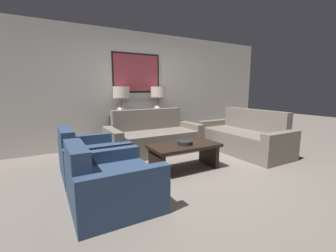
{
  "coord_description": "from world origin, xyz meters",
  "views": [
    {
      "loc": [
        -2.03,
        -2.86,
        1.33
      ],
      "look_at": [
        -0.01,
        0.72,
        0.65
      ],
      "focal_mm": 24.0,
      "sensor_mm": 36.0,
      "label": 1
    }
  ],
  "objects_px": {
    "couch_by_back_wall": "(154,138)",
    "couch_by_side": "(244,138)",
    "table_lamp_right": "(158,96)",
    "coffee_table": "(184,151)",
    "armchair_near_camera": "(110,184)",
    "table_lamp_left": "(121,97)",
    "console_table": "(141,130)",
    "decorative_bowl": "(185,143)",
    "armchair_near_back_wall": "(91,158)"
  },
  "relations": [
    {
      "from": "table_lamp_left",
      "to": "armchair_near_camera",
      "type": "bearing_deg",
      "value": -111.16
    },
    {
      "from": "couch_by_side",
      "to": "armchair_near_camera",
      "type": "distance_m",
      "value": 3.22
    },
    {
      "from": "table_lamp_left",
      "to": "armchair_near_back_wall",
      "type": "bearing_deg",
      "value": -125.17
    },
    {
      "from": "armchair_near_back_wall",
      "to": "armchair_near_camera",
      "type": "height_order",
      "value": "same"
    },
    {
      "from": "coffee_table",
      "to": "decorative_bowl",
      "type": "xyz_separation_m",
      "value": [
        -0.0,
        -0.0,
        0.15
      ]
    },
    {
      "from": "table_lamp_right",
      "to": "couch_by_side",
      "type": "xyz_separation_m",
      "value": [
        1.23,
        -1.59,
        -0.87
      ]
    },
    {
      "from": "table_lamp_right",
      "to": "coffee_table",
      "type": "height_order",
      "value": "table_lamp_right"
    },
    {
      "from": "console_table",
      "to": "decorative_bowl",
      "type": "relative_size",
      "value": 5.51
    },
    {
      "from": "armchair_near_camera",
      "to": "table_lamp_right",
      "type": "bearing_deg",
      "value": 52.68
    },
    {
      "from": "table_lamp_left",
      "to": "coffee_table",
      "type": "xyz_separation_m",
      "value": [
        0.43,
        -1.9,
        -0.85
      ]
    },
    {
      "from": "console_table",
      "to": "armchair_near_camera",
      "type": "xyz_separation_m",
      "value": [
        -1.41,
        -2.46,
        -0.1
      ]
    },
    {
      "from": "table_lamp_left",
      "to": "armchair_near_back_wall",
      "type": "relative_size",
      "value": 0.67
    },
    {
      "from": "couch_by_side",
      "to": "couch_by_back_wall",
      "type": "bearing_deg",
      "value": 151.47
    },
    {
      "from": "coffee_table",
      "to": "armchair_near_camera",
      "type": "height_order",
      "value": "armchair_near_camera"
    },
    {
      "from": "table_lamp_left",
      "to": "decorative_bowl",
      "type": "distance_m",
      "value": 2.08
    },
    {
      "from": "table_lamp_left",
      "to": "armchair_near_camera",
      "type": "height_order",
      "value": "table_lamp_left"
    },
    {
      "from": "coffee_table",
      "to": "armchair_near_back_wall",
      "type": "relative_size",
      "value": 1.17
    },
    {
      "from": "console_table",
      "to": "armchair_near_back_wall",
      "type": "xyz_separation_m",
      "value": [
        -1.41,
        -1.35,
        -0.1
      ]
    },
    {
      "from": "console_table",
      "to": "couch_by_back_wall",
      "type": "xyz_separation_m",
      "value": [
        0.0,
        -0.67,
        -0.07
      ]
    },
    {
      "from": "console_table",
      "to": "table_lamp_right",
      "type": "height_order",
      "value": "table_lamp_right"
    },
    {
      "from": "coffee_table",
      "to": "decorative_bowl",
      "type": "relative_size",
      "value": 4.51
    },
    {
      "from": "console_table",
      "to": "table_lamp_left",
      "type": "height_order",
      "value": "table_lamp_left"
    },
    {
      "from": "table_lamp_left",
      "to": "couch_by_back_wall",
      "type": "xyz_separation_m",
      "value": [
        0.46,
        -0.67,
        -0.87
      ]
    },
    {
      "from": "console_table",
      "to": "couch_by_side",
      "type": "xyz_separation_m",
      "value": [
        1.69,
        -1.59,
        -0.07
      ]
    },
    {
      "from": "decorative_bowl",
      "to": "armchair_near_back_wall",
      "type": "xyz_separation_m",
      "value": [
        -1.38,
        0.56,
        -0.2
      ]
    },
    {
      "from": "armchair_near_camera",
      "to": "decorative_bowl",
      "type": "bearing_deg",
      "value": 21.66
    },
    {
      "from": "console_table",
      "to": "armchair_near_camera",
      "type": "height_order",
      "value": "armchair_near_camera"
    },
    {
      "from": "couch_by_back_wall",
      "to": "couch_by_side",
      "type": "bearing_deg",
      "value": -28.53
    },
    {
      "from": "table_lamp_right",
      "to": "coffee_table",
      "type": "bearing_deg",
      "value": -104.44
    },
    {
      "from": "table_lamp_left",
      "to": "couch_by_side",
      "type": "distance_m",
      "value": 2.82
    },
    {
      "from": "table_lamp_left",
      "to": "table_lamp_right",
      "type": "xyz_separation_m",
      "value": [
        0.92,
        0.0,
        0.0
      ]
    },
    {
      "from": "couch_by_back_wall",
      "to": "coffee_table",
      "type": "relative_size",
      "value": 1.69
    },
    {
      "from": "armchair_near_back_wall",
      "to": "armchair_near_camera",
      "type": "distance_m",
      "value": 1.11
    },
    {
      "from": "console_table",
      "to": "armchair_near_back_wall",
      "type": "relative_size",
      "value": 1.43
    },
    {
      "from": "armchair_near_back_wall",
      "to": "couch_by_back_wall",
      "type": "bearing_deg",
      "value": 25.59
    },
    {
      "from": "console_table",
      "to": "armchair_near_camera",
      "type": "distance_m",
      "value": 2.83
    },
    {
      "from": "couch_by_side",
      "to": "console_table",
      "type": "bearing_deg",
      "value": 136.72
    },
    {
      "from": "console_table",
      "to": "coffee_table",
      "type": "bearing_deg",
      "value": -90.88
    },
    {
      "from": "couch_by_back_wall",
      "to": "decorative_bowl",
      "type": "bearing_deg",
      "value": -91.37
    },
    {
      "from": "table_lamp_right",
      "to": "armchair_near_camera",
      "type": "relative_size",
      "value": 0.67
    },
    {
      "from": "table_lamp_right",
      "to": "couch_by_back_wall",
      "type": "relative_size",
      "value": 0.34
    },
    {
      "from": "decorative_bowl",
      "to": "armchair_near_camera",
      "type": "relative_size",
      "value": 0.26
    },
    {
      "from": "table_lamp_right",
      "to": "armchair_near_back_wall",
      "type": "xyz_separation_m",
      "value": [
        -1.87,
        -1.35,
        -0.9
      ]
    },
    {
      "from": "console_table",
      "to": "couch_by_side",
      "type": "height_order",
      "value": "couch_by_side"
    },
    {
      "from": "coffee_table",
      "to": "decorative_bowl",
      "type": "bearing_deg",
      "value": -95.69
    },
    {
      "from": "console_table",
      "to": "table_lamp_left",
      "type": "distance_m",
      "value": 0.92
    },
    {
      "from": "table_lamp_right",
      "to": "console_table",
      "type": "bearing_deg",
      "value": 180.0
    },
    {
      "from": "armchair_near_back_wall",
      "to": "coffee_table",
      "type": "bearing_deg",
      "value": -21.82
    },
    {
      "from": "console_table",
      "to": "table_lamp_right",
      "type": "bearing_deg",
      "value": -0.0
    },
    {
      "from": "table_lamp_right",
      "to": "couch_by_back_wall",
      "type": "bearing_deg",
      "value": -124.39
    }
  ]
}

